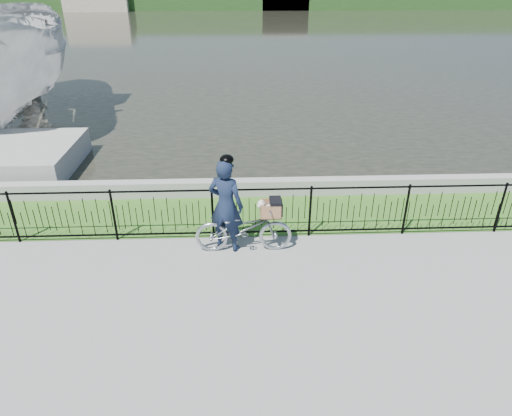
{
  "coord_description": "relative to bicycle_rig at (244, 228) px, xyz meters",
  "views": [
    {
      "loc": [
        -0.45,
        -6.59,
        5.03
      ],
      "look_at": [
        -0.14,
        1.0,
        1.0
      ],
      "focal_mm": 32.0,
      "sensor_mm": 36.0,
      "label": 1
    }
  ],
  "objects": [
    {
      "name": "quay_wall",
      "position": [
        0.37,
        2.49,
        -0.31
      ],
      "size": [
        60.0,
        0.3,
        0.4
      ],
      "primitive_type": "cube",
      "color": "gray",
      "rests_on": "ground"
    },
    {
      "name": "boat_near",
      "position": [
        -8.1,
        9.19,
        1.64
      ],
      "size": [
        6.31,
        11.26,
        5.91
      ],
      "color": "silver",
      "rests_on": "water"
    },
    {
      "name": "cyclist",
      "position": [
        -0.34,
        0.09,
        0.47
      ],
      "size": [
        0.82,
        0.69,
        1.99
      ],
      "color": "black",
      "rests_on": "ground"
    },
    {
      "name": "fence",
      "position": [
        0.37,
        0.49,
        0.07
      ],
      "size": [
        14.0,
        0.06,
        1.15
      ],
      "primitive_type": null,
      "color": "black",
      "rests_on": "ground"
    },
    {
      "name": "ground",
      "position": [
        0.37,
        -1.11,
        -0.51
      ],
      "size": [
        120.0,
        120.0,
        0.0
      ],
      "primitive_type": "plane",
      "color": "gray",
      "rests_on": "ground"
    },
    {
      "name": "bicycle_rig",
      "position": [
        0.0,
        0.0,
        0.0
      ],
      "size": [
        1.9,
        0.66,
        1.14
      ],
      "color": "#A1A5AC",
      "rests_on": "ground"
    },
    {
      "name": "grass_strip",
      "position": [
        0.37,
        1.49,
        -0.51
      ],
      "size": [
        60.0,
        2.0,
        0.01
      ],
      "primitive_type": "cube",
      "color": "#37661F",
      "rests_on": "ground"
    },
    {
      "name": "water",
      "position": [
        0.37,
        31.89,
        -0.51
      ],
      "size": [
        120.0,
        120.0,
        0.0
      ],
      "primitive_type": "plane",
      "color": "#27271D",
      "rests_on": "ground"
    }
  ]
}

